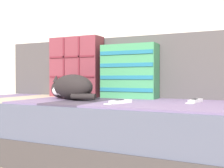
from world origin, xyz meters
TOP-DOWN VIEW (x-y plane):
  - ground_plane at (0.00, 0.00)m, footprint 14.00×14.00m
  - couch at (-0.00, 0.14)m, footprint 2.13×0.83m
  - sofa_backrest at (0.00, 0.48)m, footprint 2.09×0.14m
  - throw_pillow_quilted at (-0.38, 0.33)m, footprint 0.39×0.14m
  - throw_pillow_striped at (0.04, 0.33)m, footprint 0.38×0.14m
  - sleeping_cat at (-0.25, 0.07)m, footprint 0.39×0.29m
  - game_remote_near at (0.14, -0.05)m, footprint 0.10×0.19m
  - game_remote_far at (0.49, 0.18)m, footprint 0.07×0.21m

SIDE VIEW (x-z plane):
  - ground_plane at x=0.00m, z-range 0.00..0.00m
  - couch at x=0.00m, z-range 0.00..0.36m
  - game_remote_near at x=0.14m, z-range 0.36..0.38m
  - game_remote_far at x=0.49m, z-range 0.36..0.38m
  - sleeping_cat at x=-0.25m, z-range 0.36..0.52m
  - throw_pillow_striped at x=0.04m, z-range 0.36..0.72m
  - sofa_backrest at x=0.00m, z-range 0.36..0.79m
  - throw_pillow_quilted at x=-0.38m, z-range 0.36..0.79m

